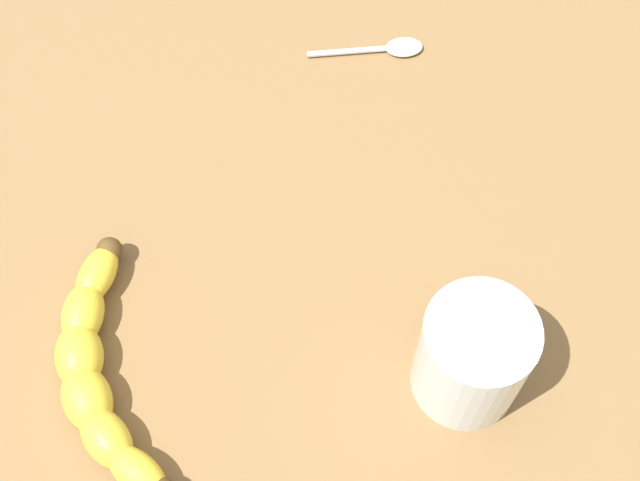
# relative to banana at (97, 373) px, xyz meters

# --- Properties ---
(wooden_tabletop) EXTENTS (1.20, 1.20, 0.03)m
(wooden_tabletop) POSITION_rel_banana_xyz_m (0.17, -0.16, -0.03)
(wooden_tabletop) COLOR brown
(wooden_tabletop) RESTS_ON ground
(banana) EXTENTS (0.22, 0.11, 0.04)m
(banana) POSITION_rel_banana_xyz_m (0.00, 0.00, 0.00)
(banana) COLOR yellow
(banana) RESTS_ON wooden_tabletop
(smoothie_glass) EXTENTS (0.08, 0.08, 0.10)m
(smoothie_glass) POSITION_rel_banana_xyz_m (0.00, -0.28, 0.03)
(smoothie_glass) COLOR silver
(smoothie_glass) RESTS_ON wooden_tabletop
(teaspoon) EXTENTS (0.03, 0.11, 0.01)m
(teaspoon) POSITION_rel_banana_xyz_m (0.34, -0.24, -0.01)
(teaspoon) COLOR silver
(teaspoon) RESTS_ON wooden_tabletop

